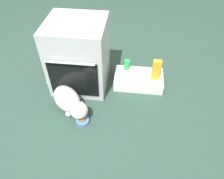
# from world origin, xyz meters

# --- Properties ---
(ground) EXTENTS (8.00, 8.00, 0.00)m
(ground) POSITION_xyz_m (0.00, 0.00, 0.00)
(ground) COLOR #284238
(oven) EXTENTS (0.59, 0.61, 0.77)m
(oven) POSITION_xyz_m (-0.09, 0.41, 0.38)
(oven) COLOR #B7BABF
(oven) RESTS_ON ground
(pantry_cabinet) EXTENTS (0.55, 0.32, 0.13)m
(pantry_cabinet) POSITION_xyz_m (0.57, 0.45, 0.07)
(pantry_cabinet) COLOR white
(pantry_cabinet) RESTS_ON ground
(food_bowl) EXTENTS (0.13, 0.13, 0.07)m
(food_bowl) POSITION_xyz_m (0.04, -0.18, 0.03)
(food_bowl) COLOR #4C7AB7
(food_bowl) RESTS_ON ground
(cat) EXTENTS (0.59, 0.58, 0.25)m
(cat) POSITION_xyz_m (-0.12, -0.02, 0.13)
(cat) COLOR silver
(cat) RESTS_ON ground
(juice_carton) EXTENTS (0.09, 0.06, 0.24)m
(juice_carton) POSITION_xyz_m (0.75, 0.42, 0.25)
(juice_carton) COLOR orange
(juice_carton) RESTS_ON pantry_cabinet
(soda_can) EXTENTS (0.07, 0.07, 0.12)m
(soda_can) POSITION_xyz_m (0.42, 0.55, 0.19)
(soda_can) COLOR green
(soda_can) RESTS_ON pantry_cabinet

